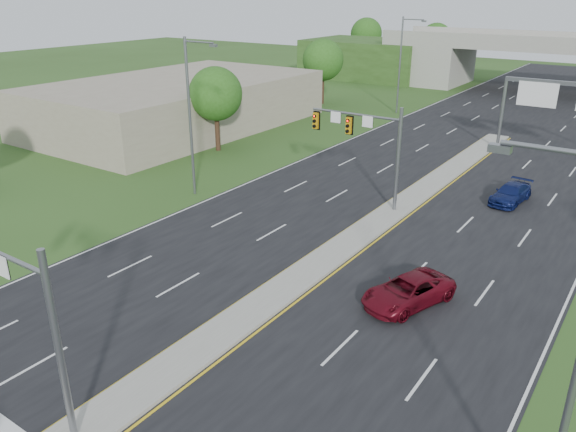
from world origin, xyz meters
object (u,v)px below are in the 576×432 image
at_px(signal_mast_far, 367,138).
at_px(sign_gantry, 571,99).
at_px(overpass, 563,69).
at_px(car_far_b, 511,193).
at_px(car_far_a, 408,291).
at_px(signal_mast_near, 9,297).

distance_m(signal_mast_far, sign_gantry, 21.91).
relative_size(signal_mast_far, overpass, 0.09).
height_order(overpass, car_far_b, overpass).
relative_size(signal_mast_far, car_far_a, 1.45).
height_order(sign_gantry, overpass, overpass).
height_order(signal_mast_far, sign_gantry, signal_mast_far).
bearing_deg(car_far_a, sign_gantry, 107.14).
bearing_deg(car_far_b, overpass, 102.71).
bearing_deg(car_far_a, signal_mast_far, 145.76).
xyz_separation_m(signal_mast_far, car_far_b, (8.18, 6.31, -4.06)).
bearing_deg(signal_mast_far, signal_mast_near, -90.00).
bearing_deg(overpass, car_far_b, -83.08).
relative_size(overpass, car_far_b, 18.09).
xyz_separation_m(signal_mast_near, car_far_a, (7.82, 14.43, -4.03)).
distance_m(signal_mast_near, overpass, 80.11).
distance_m(signal_mast_far, car_far_a, 13.75).
xyz_separation_m(sign_gantry, car_far_b, (-0.76, -13.68, -4.58)).
bearing_deg(car_far_b, signal_mast_near, -98.86).
relative_size(signal_mast_near, sign_gantry, 0.60).
distance_m(signal_mast_far, car_far_b, 11.10).
bearing_deg(sign_gantry, car_far_b, -93.19).
relative_size(signal_mast_near, overpass, 0.09).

